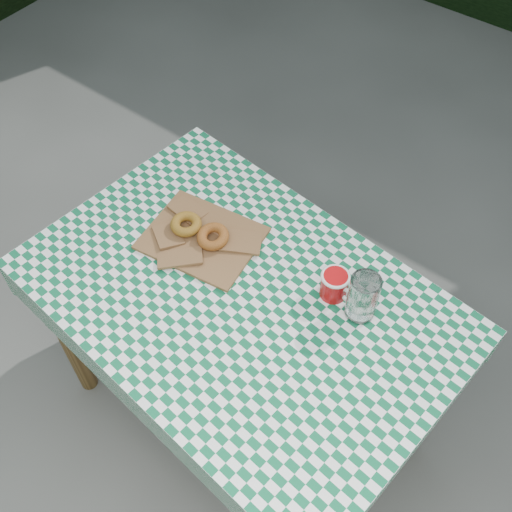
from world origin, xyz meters
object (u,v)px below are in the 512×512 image
at_px(paper_bag, 202,237).
at_px(coffee_mug, 334,285).
at_px(table, 243,363).
at_px(drinking_glass, 363,297).

height_order(paper_bag, coffee_mug, coffee_mug).
relative_size(table, drinking_glass, 7.97).
relative_size(table, coffee_mug, 7.82).
bearing_deg(coffee_mug, paper_bag, -159.49).
height_order(table, paper_bag, paper_bag).
bearing_deg(paper_bag, coffee_mug, 9.43).
distance_m(paper_bag, drinking_glass, 0.49).
bearing_deg(table, drinking_glass, 33.46).
relative_size(coffee_mug, drinking_glass, 1.02).
bearing_deg(paper_bag, drinking_glass, 6.70).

